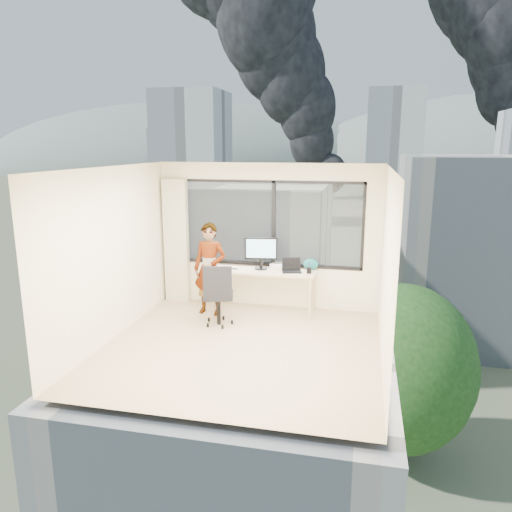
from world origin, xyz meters
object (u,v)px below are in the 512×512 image
(person, at_px, (210,269))
(laptop, at_px, (292,266))
(chair, at_px, (218,293))
(game_console, at_px, (280,265))
(desk, at_px, (264,290))
(monitor, at_px, (261,253))
(handbag, at_px, (311,264))

(person, distance_m, laptop, 1.42)
(chair, relative_size, game_console, 3.60)
(chair, xyz_separation_m, laptop, (1.09, 0.81, 0.32))
(desk, distance_m, monitor, 0.67)
(chair, distance_m, monitor, 1.16)
(laptop, bearing_deg, monitor, 157.18)
(desk, distance_m, person, 1.05)
(chair, relative_size, laptop, 3.09)
(person, xyz_separation_m, game_console, (1.13, 0.60, -0.02))
(person, bearing_deg, desk, 27.39)
(person, bearing_deg, laptop, 18.85)
(chair, xyz_separation_m, monitor, (0.52, 0.90, 0.51))
(handbag, bearing_deg, chair, -121.55)
(handbag, bearing_deg, game_console, -164.21)
(desk, bearing_deg, monitor, 140.13)
(monitor, bearing_deg, chair, -128.54)
(desk, relative_size, handbag, 6.83)
(person, distance_m, monitor, 0.95)
(desk, relative_size, person, 1.12)
(handbag, bearing_deg, laptop, -122.63)
(chair, height_order, handbag, chair)
(handbag, bearing_deg, monitor, -149.80)
(chair, xyz_separation_m, game_console, (0.83, 1.09, 0.25))
(person, distance_m, handbag, 1.77)
(desk, xyz_separation_m, game_console, (0.24, 0.25, 0.41))
(laptop, bearing_deg, game_console, 118.98)
(chair, height_order, laptop, chair)
(game_console, bearing_deg, desk, -119.39)
(monitor, bearing_deg, game_console, 22.52)
(person, relative_size, laptop, 4.67)
(game_console, xyz_separation_m, laptop, (0.26, -0.28, 0.07))
(laptop, bearing_deg, person, 179.16)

